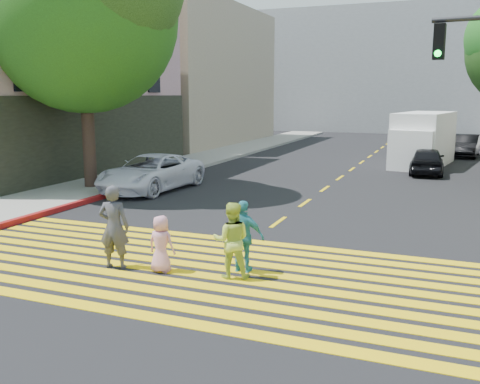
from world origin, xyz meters
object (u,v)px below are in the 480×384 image
Objects in this scene: pedestrian_child at (161,244)px; silver_car at (435,138)px; dark_car_parked at (466,146)px; pedestrian_extra at (244,237)px; tree_left at (84,6)px; dark_car_near at (427,160)px; white_van at (422,141)px; pedestrian_man at (114,227)px; white_sedan at (151,173)px; pedestrian_woman at (232,240)px.

pedestrian_child is 30.11m from silver_car.
pedestrian_extra is at bearing -94.92° from dark_car_parked.
pedestrian_child is 25.89m from dark_car_parked.
tree_left is 2.73× the size of dark_car_near.
silver_car is at bearing 117.46° from dark_car_parked.
tree_left is at bearing -123.30° from white_van.
pedestrian_man is 9.43m from white_sedan.
pedestrian_woman is 0.25× the size of white_van.
pedestrian_child is 1.72m from pedestrian_extra.
dark_car_near is (5.47, 16.95, -0.26)m from pedestrian_man.
dark_car_near is at bearing -120.29° from pedestrian_man.
white_sedan is 1.04× the size of silver_car.
white_van is at bearing 92.73° from silver_car.
pedestrian_woman is 0.33× the size of silver_car.
pedestrian_extra is 0.32× the size of silver_car.
white_sedan is at bearing -76.08° from pedestrian_man.
dark_car_parked reaches higher than pedestrian_child.
pedestrian_man is 26.28m from dark_car_parked.
tree_left is 25.91m from silver_car.
white_sedan is at bearing 21.32° from tree_left.
white_sedan is (-4.18, 8.45, -0.21)m from pedestrian_man.
white_sedan is at bearing 70.56° from silver_car.
white_van is (2.53, 19.57, 0.53)m from pedestrian_woman.
pedestrian_extra reaches higher than pedestrian_child.
pedestrian_extra is at bearing -87.75° from white_van.
white_sedan is 1.24× the size of dark_car_parked.
tree_left is at bearing -121.80° from dark_car_parked.
pedestrian_child is at bearing -54.41° from white_sedan.
tree_left is at bearing -44.47° from pedestrian_child.
pedestrian_extra is at bearing 89.21° from silver_car.
pedestrian_extra reaches higher than white_sedan.
pedestrian_extra is at bearing -45.02° from white_sedan.
tree_left is 17.62m from white_van.
pedestrian_extra is (0.10, 0.41, -0.02)m from pedestrian_woman.
silver_car is at bearing -97.20° from pedestrian_child.
white_sedan is at bearing 39.03° from dark_car_near.
pedestrian_woman is (2.55, 0.34, -0.12)m from pedestrian_man.
pedestrian_woman reaches higher than white_sedan.
dark_car_near is at bearing -119.70° from pedestrian_woman.
tree_left is at bearing -62.88° from pedestrian_man.
pedestrian_child is at bearing 72.96° from dark_car_near.
pedestrian_woman is 1.52m from pedestrian_child.
white_sedan is 0.81× the size of white_van.
pedestrian_man is at bearing -50.49° from tree_left.
dark_car_parked is at bearing -102.76° from pedestrian_child.
pedestrian_man is 1.49× the size of pedestrian_child.
dark_car_near is (2.92, 16.61, -0.14)m from pedestrian_woman.
dark_car_near is 0.93× the size of dark_car_parked.
dark_car_parked is at bearing 77.26° from white_van.
pedestrian_man is 0.48× the size of dark_car_near.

